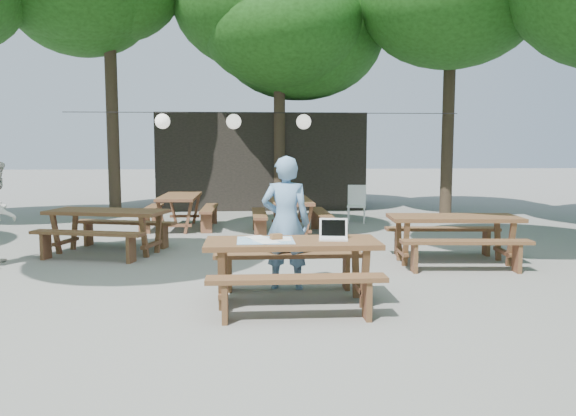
# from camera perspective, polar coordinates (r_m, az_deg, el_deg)

# --- Properties ---
(ground) EXTENTS (80.00, 80.00, 0.00)m
(ground) POSITION_cam_1_polar(r_m,az_deg,el_deg) (7.18, -5.11, -8.52)
(ground) COLOR slate
(ground) RESTS_ON ground
(pavilion) EXTENTS (6.00, 3.00, 2.80)m
(pavilion) POSITION_cam_1_polar(r_m,az_deg,el_deg) (17.45, -2.77, 4.82)
(pavilion) COLOR black
(pavilion) RESTS_ON ground
(main_picnic_table) EXTENTS (2.00, 1.58, 0.75)m
(main_picnic_table) POSITION_cam_1_polar(r_m,az_deg,el_deg) (6.56, 0.42, -6.43)
(main_picnic_table) COLOR #4E3B1B
(main_picnic_table) RESTS_ON ground
(picnic_table_nw) EXTENTS (2.24, 2.01, 0.75)m
(picnic_table_nw) POSITION_cam_1_polar(r_m,az_deg,el_deg) (10.11, -17.85, -2.24)
(picnic_table_nw) COLOR #4E3B1B
(picnic_table_nw) RESTS_ON ground
(picnic_table_ne) EXTENTS (2.05, 1.71, 0.75)m
(picnic_table_ne) POSITION_cam_1_polar(r_m,az_deg,el_deg) (9.19, 16.44, -3.02)
(picnic_table_ne) COLOR #4E3B1B
(picnic_table_ne) RESTS_ON ground
(picnic_table_far_w) EXTENTS (1.60, 2.01, 0.75)m
(picnic_table_far_w) POSITION_cam_1_polar(r_m,az_deg,el_deg) (12.81, -10.91, -0.33)
(picnic_table_far_w) COLOR #4E3B1B
(picnic_table_far_w) RESTS_ON ground
(picnic_table_far_e) EXTENTS (1.60, 2.01, 0.75)m
(picnic_table_far_e) POSITION_cam_1_polar(r_m,az_deg,el_deg) (11.71, 0.24, -0.83)
(picnic_table_far_e) COLOR #4E3B1B
(picnic_table_far_e) RESTS_ON ground
(woman) EXTENTS (0.68, 0.51, 1.71)m
(woman) POSITION_cam_1_polar(r_m,az_deg,el_deg) (7.19, -0.23, -1.51)
(woman) COLOR #6C98C5
(woman) RESTS_ON ground
(plastic_chair) EXTENTS (0.52, 0.52, 0.90)m
(plastic_chair) POSITION_cam_1_polar(r_m,az_deg,el_deg) (13.71, 6.96, -0.39)
(plastic_chair) COLOR white
(plastic_chair) RESTS_ON ground
(laptop) EXTENTS (0.36, 0.30, 0.24)m
(laptop) POSITION_cam_1_polar(r_m,az_deg,el_deg) (6.58, 4.63, -2.64)
(laptop) COLOR white
(laptop) RESTS_ON main_picnic_table
(tabletop_clutter) EXTENTS (0.65, 0.62, 0.08)m
(tabletop_clutter) POSITION_cam_1_polar(r_m,az_deg,el_deg) (6.48, -2.09, -3.22)
(tabletop_clutter) COLOR #3887C1
(tabletop_clutter) RESTS_ON main_picnic_table
(paper_lanterns) EXTENTS (9.00, 0.34, 0.38)m
(paper_lanterns) POSITION_cam_1_polar(r_m,az_deg,el_deg) (12.96, -5.48, 8.76)
(paper_lanterns) COLOR black
(paper_lanterns) RESTS_ON ground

